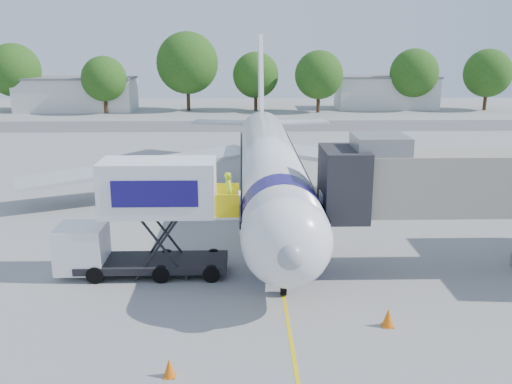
{
  "coord_description": "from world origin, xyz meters",
  "views": [
    {
      "loc": [
        -1.76,
        -32.34,
        10.69
      ],
      "look_at": [
        -1.06,
        -4.01,
        3.2
      ],
      "focal_mm": 40.0,
      "sensor_mm": 36.0,
      "label": 1
    }
  ],
  "objects_px": {
    "aircraft": "(269,164)",
    "ground_tug": "(322,346)",
    "catering_hiloader": "(145,218)",
    "jet_bridge": "(453,183)"
  },
  "relations": [
    {
      "from": "aircraft",
      "to": "ground_tug",
      "type": "distance_m",
      "value": 19.44
    },
    {
      "from": "aircraft",
      "to": "ground_tug",
      "type": "relative_size",
      "value": 9.41
    },
    {
      "from": "catering_hiloader",
      "to": "aircraft",
      "type": "bearing_deg",
      "value": 60.62
    },
    {
      "from": "jet_bridge",
      "to": "ground_tug",
      "type": "height_order",
      "value": "jet_bridge"
    },
    {
      "from": "catering_hiloader",
      "to": "jet_bridge",
      "type": "bearing_deg",
      "value": 0.01
    },
    {
      "from": "aircraft",
      "to": "catering_hiloader",
      "type": "height_order",
      "value": "aircraft"
    },
    {
      "from": "aircraft",
      "to": "ground_tug",
      "type": "height_order",
      "value": "aircraft"
    },
    {
      "from": "aircraft",
      "to": "ground_tug",
      "type": "xyz_separation_m",
      "value": [
        0.88,
        -19.29,
        -2.19
      ]
    },
    {
      "from": "jet_bridge",
      "to": "aircraft",
      "type": "bearing_deg",
      "value": 125.7
    },
    {
      "from": "aircraft",
      "to": "catering_hiloader",
      "type": "relative_size",
      "value": 4.44
    }
  ]
}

